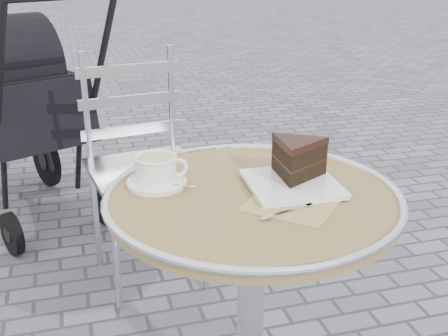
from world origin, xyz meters
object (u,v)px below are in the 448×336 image
object	(u,v)px
cake_plate_set	(296,164)
bistro_chair	(137,140)
cappuccino_set	(157,172)
baby_stroller	(16,116)
cafe_table	(252,254)

from	to	relation	value
cake_plate_set	bistro_chair	size ratio (longest dim) A/B	0.36
cappuccino_set	bistro_chair	world-z (taller)	bistro_chair
cappuccino_set	cake_plate_set	distance (m)	0.34
cake_plate_set	bistro_chair	world-z (taller)	bistro_chair
cappuccino_set	cake_plate_set	size ratio (longest dim) A/B	0.46
baby_stroller	cafe_table	bearing A→B (deg)	-93.24
cake_plate_set	bistro_chair	xyz separation A→B (m)	(-0.28, 0.94, -0.21)
cake_plate_set	cappuccino_set	bearing A→B (deg)	168.14
cappuccino_set	cake_plate_set	bearing A→B (deg)	-11.82
cappuccino_set	cafe_table	bearing A→B (deg)	-25.78
cake_plate_set	baby_stroller	world-z (taller)	baby_stroller
cafe_table	bistro_chair	size ratio (longest dim) A/B	0.80
cappuccino_set	baby_stroller	bearing A→B (deg)	109.38
cappuccino_set	bistro_chair	size ratio (longest dim) A/B	0.17
cake_plate_set	baby_stroller	xyz separation A→B (m)	(-0.78, 1.66, -0.27)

